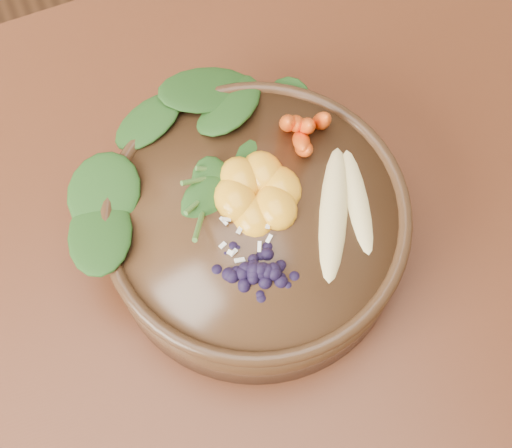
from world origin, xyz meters
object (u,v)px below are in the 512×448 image
Objects in this scene: mandarin_cluster at (258,186)px; dining_table at (66,448)px; stoneware_bowl at (256,228)px; carrot_cluster at (311,116)px; blueberry_pile at (260,264)px; banana_halves at (347,200)px; kale_heap at (207,144)px.

dining_table is at bearing -156.80° from mandarin_cluster.
stoneware_bowl is 3.62× the size of carrot_cluster.
mandarin_cluster is at bearing -129.81° from carrot_cluster.
blueberry_pile reaches higher than mandarin_cluster.
dining_table is 0.33m from mandarin_cluster.
stoneware_bowl is 0.09m from banana_halves.
carrot_cluster is at bearing 27.96° from mandarin_cluster.
blueberry_pile is (-0.02, -0.05, 0.06)m from stoneware_bowl.
carrot_cluster is 0.87× the size of mandarin_cluster.
banana_halves is (0.09, -0.09, -0.01)m from kale_heap.
dining_table is 21.34× the size of carrot_cluster.
mandarin_cluster is at bearing 68.50° from blueberry_pile.
banana_halves is (0.32, 0.07, 0.18)m from dining_table.
stoneware_bowl is at bearing -123.69° from carrot_cluster.
mandarin_cluster is 0.69× the size of blueberry_pile.
stoneware_bowl reaches higher than dining_table.
kale_heap reaches higher than banana_halves.
stoneware_bowl is at bearing 70.62° from blueberry_pile.
dining_table is at bearing -133.55° from carrot_cluster.
kale_heap is 2.38× the size of carrot_cluster.
blueberry_pile reaches higher than stoneware_bowl.
kale_heap is 0.09m from carrot_cluster.
dining_table is 11.23× the size of banana_halves.
blueberry_pile is at bearing -109.55° from carrot_cluster.
carrot_cluster is (0.07, 0.05, 0.07)m from stoneware_bowl.
kale_heap reaches higher than blueberry_pile.
kale_heap is 1.25× the size of banana_halves.
kale_heap is 0.12m from blueberry_pile.
banana_halves is 0.10m from blueberry_pile.
mandarin_cluster reaches higher than stoneware_bowl.
stoneware_bowl is 3.15× the size of mandarin_cluster.
stoneware_bowl is 1.53× the size of kale_heap.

